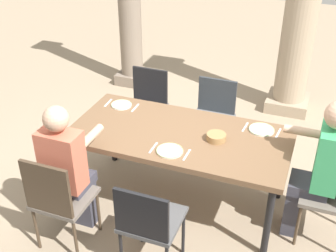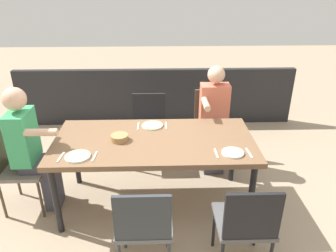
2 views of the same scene
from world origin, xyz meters
The scene contains 20 objects.
ground_plane centered at (0.00, 0.00, 0.00)m, with size 16.00×16.00×0.00m, color gray.
dining_table centered at (0.00, 0.00, 0.71)m, with size 1.97×0.96×0.77m.
chair_west_north centered at (-0.72, 0.90, 0.51)m, with size 0.44×0.44×0.88m.
chair_west_south centered at (-0.72, -0.90, 0.53)m, with size 0.44×0.44×0.93m.
chair_mid_north centered at (0.07, 0.89, 0.52)m, with size 0.44×0.44×0.88m.
chair_mid_south centered at (0.07, -0.89, 0.53)m, with size 0.44×0.44×0.88m.
chair_head_east centered at (1.40, 0.00, 0.51)m, with size 0.44×0.44×0.86m.
diner_woman_green centered at (-0.71, -0.71, 0.69)m, with size 0.35×0.49×1.29m.
diner_man_white centered at (1.21, 0.00, 0.71)m, with size 0.50×0.35×1.32m.
patio_railing centered at (0.00, -2.05, 0.45)m, with size 4.37×0.10×0.90m, color black.
plate_0 centered at (-0.72, 0.29, 0.78)m, with size 0.21×0.21×0.02m.
fork_0 centered at (-0.87, 0.29, 0.78)m, with size 0.02×0.17×0.01m, color silver.
spoon_0 centered at (-0.57, 0.29, 0.78)m, with size 0.02×0.17×0.01m, color silver.
plate_1 centered at (0.02, -0.30, 0.78)m, with size 0.23×0.23×0.02m.
fork_1 centered at (-0.13, -0.30, 0.78)m, with size 0.02×0.17×0.01m, color silver.
spoon_1 centered at (0.17, -0.30, 0.78)m, with size 0.02×0.17×0.01m, color silver.
plate_2 centered at (0.68, 0.31, 0.78)m, with size 0.23×0.23×0.02m.
fork_2 centered at (0.53, 0.31, 0.78)m, with size 0.02×0.17×0.01m, color silver.
spoon_2 centered at (0.83, 0.31, 0.78)m, with size 0.02×0.17×0.01m, color silver.
bread_basket centered at (0.34, 0.01, 0.80)m, with size 0.17×0.17×0.06m, color #9E7547.
Camera 2 is at (-0.05, 2.82, 2.28)m, focal length 34.69 mm.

